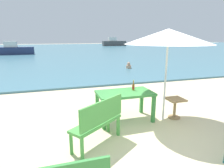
{
  "coord_description": "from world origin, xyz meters",
  "views": [
    {
      "loc": [
        -1.98,
        -2.94,
        2.12
      ],
      "look_at": [
        -0.14,
        3.0,
        0.6
      ],
      "focal_mm": 31.21,
      "sensor_mm": 36.0,
      "label": 1
    }
  ],
  "objects": [
    {
      "name": "patio_umbrella",
      "position": [
        0.7,
        1.2,
        2.12
      ],
      "size": [
        2.1,
        2.1,
        2.3
      ],
      "color": "silver",
      "rests_on": "ground_plane"
    },
    {
      "name": "boat_ferry",
      "position": [
        11.92,
        40.34,
        0.77
      ],
      "size": [
        5.31,
        1.45,
        1.93
      ],
      "color": "#4C4C4C",
      "rests_on": "sea_water"
    },
    {
      "name": "boat_barge",
      "position": [
        -6.07,
        22.43,
        0.63
      ],
      "size": [
        4.17,
        1.14,
        1.52
      ],
      "color": "navy",
      "rests_on": "sea_water"
    },
    {
      "name": "picnic_table_green",
      "position": [
        -0.27,
        1.47,
        0.65
      ],
      "size": [
        1.4,
        0.8,
        0.76
      ],
      "color": "#3D8C42",
      "rests_on": "ground_plane"
    },
    {
      "name": "sea_water",
      "position": [
        0.0,
        30.0,
        0.04
      ],
      "size": [
        120.0,
        50.0,
        0.08
      ],
      "primitive_type": "cube",
      "color": "teal",
      "rests_on": "ground_plane"
    },
    {
      "name": "ground_plane",
      "position": [
        0.0,
        0.0,
        0.0
      ],
      "size": [
        120.0,
        120.0,
        0.0
      ],
      "primitive_type": "plane",
      "color": "beige"
    },
    {
      "name": "bench_green_left",
      "position": [
        -1.18,
        0.49,
        0.54
      ],
      "size": [
        1.18,
        1.0,
        0.95
      ],
      "color": "#4C9E47",
      "rests_on": "ground_plane"
    },
    {
      "name": "swimmer_person",
      "position": [
        2.85,
        8.92,
        0.24
      ],
      "size": [
        0.34,
        0.34,
        0.41
      ],
      "color": "tan",
      "rests_on": "sea_water"
    },
    {
      "name": "beer_bottle_amber",
      "position": [
        0.0,
        1.57,
        0.85
      ],
      "size": [
        0.07,
        0.07,
        0.26
      ],
      "color": "brown",
      "rests_on": "picnic_table_green"
    },
    {
      "name": "side_table_wood",
      "position": [
        1.05,
        1.2,
        0.35
      ],
      "size": [
        0.44,
        0.44,
        0.54
      ],
      "color": "#9E7A51",
      "rests_on": "ground_plane"
    }
  ]
}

